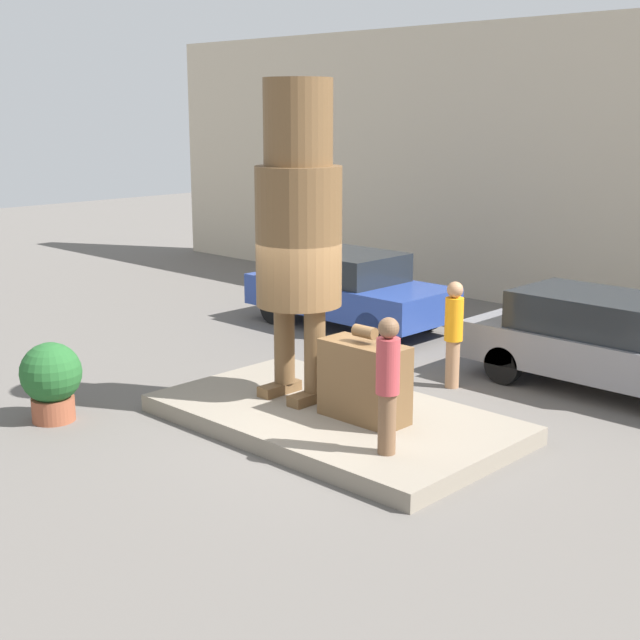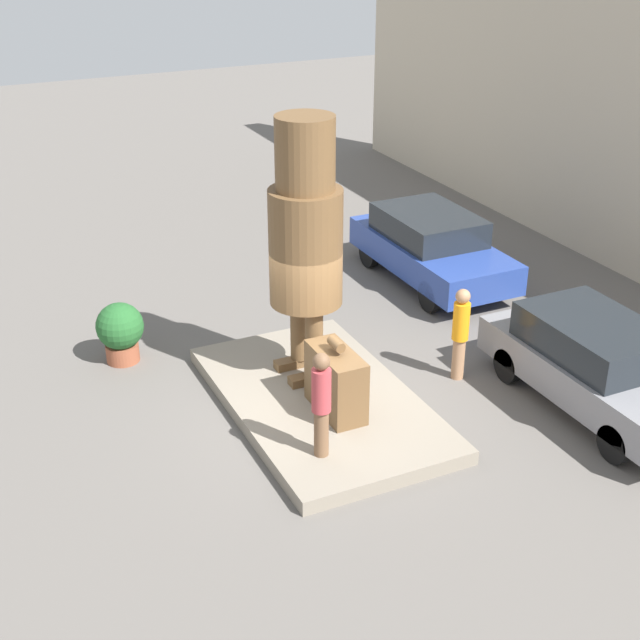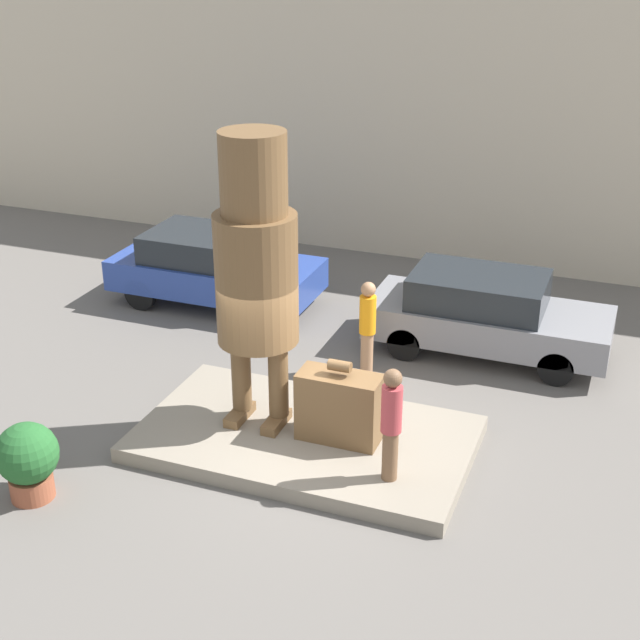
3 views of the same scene
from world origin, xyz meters
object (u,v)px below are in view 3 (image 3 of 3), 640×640
object	(u,v)px
giant_suitcase	(339,407)
worker_hivis	(368,324)
tourist	(391,420)
statue_figure	(256,261)
parked_car_grey	(485,313)
parked_car_blue	(213,266)
planter_pot	(28,459)

from	to	relation	value
giant_suitcase	worker_hivis	distance (m)	2.65
giant_suitcase	tourist	xyz separation A→B (m)	(1.00, -0.73, 0.39)
statue_figure	worker_hivis	distance (m)	3.30
statue_figure	parked_car_grey	distance (m)	5.26
tourist	worker_hivis	xyz separation A→B (m)	(-1.43, 3.35, -0.23)
parked_car_blue	parked_car_grey	bearing A→B (deg)	-3.37
parked_car_grey	planter_pot	world-z (taller)	parked_car_grey
parked_car_blue	parked_car_grey	size ratio (longest dim) A/B	0.98
parked_car_grey	worker_hivis	bearing A→B (deg)	-139.13
parked_car_blue	worker_hivis	size ratio (longest dim) A/B	2.48
statue_figure	planter_pot	xyz separation A→B (m)	(-2.26, -2.68, -2.24)
statue_figure	worker_hivis	size ratio (longest dim) A/B	2.62
parked_car_blue	planter_pot	xyz separation A→B (m)	(0.79, -7.06, -0.19)
statue_figure	parked_car_blue	xyz separation A→B (m)	(-3.05, 4.38, -2.06)
tourist	parked_car_blue	world-z (taller)	tourist
planter_pot	parked_car_grey	bearing A→B (deg)	53.85
statue_figure	worker_hivis	world-z (taller)	statue_figure
parked_car_blue	planter_pot	world-z (taller)	parked_car_blue
statue_figure	giant_suitcase	world-z (taller)	statue_figure
giant_suitcase	planter_pot	distance (m)	4.42
worker_hivis	parked_car_blue	bearing A→B (deg)	154.82
giant_suitcase	tourist	bearing A→B (deg)	-36.16
giant_suitcase	parked_car_grey	world-z (taller)	giant_suitcase
parked_car_grey	parked_car_blue	bearing A→B (deg)	176.63
parked_car_grey	statue_figure	bearing A→B (deg)	-123.27
giant_suitcase	planter_pot	bearing A→B (deg)	-144.10
giant_suitcase	worker_hivis	world-z (taller)	worker_hivis
giant_suitcase	statue_figure	bearing A→B (deg)	176.17
parked_car_blue	planter_pot	bearing A→B (deg)	-83.62
statue_figure	worker_hivis	bearing A→B (deg)	70.42
parked_car_grey	planter_pot	size ratio (longest dim) A/B	3.81
giant_suitcase	tourist	size ratio (longest dim) A/B	0.76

